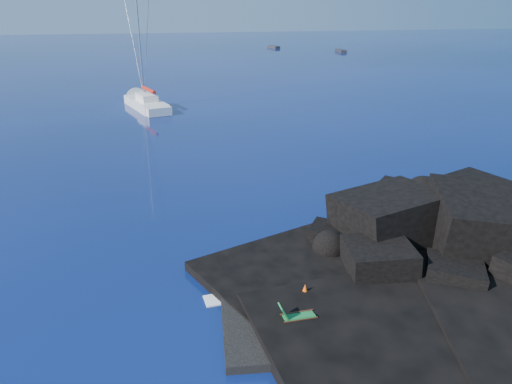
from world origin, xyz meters
TOP-DOWN VIEW (x-y plane):
  - ground at (0.00, 0.00)m, footprint 400.00×400.00m
  - headland at (13.00, 3.00)m, footprint 24.00×24.00m
  - beach at (4.50, 0.50)m, footprint 9.08×6.86m
  - surf_foam at (5.00, 5.00)m, footprint 10.00×8.00m
  - sailboat at (-2.51, 46.24)m, footprint 6.91×14.49m
  - deck_chair at (3.21, -0.04)m, footprint 1.47×0.69m
  - towel at (5.64, 1.34)m, footprint 1.86×1.36m
  - sunbather at (5.64, 1.34)m, footprint 1.65×0.98m
  - marker_cone at (4.00, 1.70)m, footprint 0.48×0.48m
  - distant_boat_a at (32.68, 123.66)m, footprint 2.63×5.00m
  - distant_boat_b at (46.76, 108.83)m, footprint 1.65×4.87m

SIDE VIEW (x-z plane):
  - ground at x=0.00m, z-range 0.00..0.00m
  - headland at x=13.00m, z-range -1.80..1.80m
  - beach at x=4.50m, z-range -0.35..0.35m
  - surf_foam at x=5.00m, z-range -0.03..0.03m
  - sailboat at x=-2.51m, z-range -7.46..7.46m
  - distant_boat_a at x=32.68m, z-range -0.32..0.32m
  - distant_boat_b at x=46.76m, z-range -0.32..0.32m
  - towel at x=5.64m, z-range 0.35..0.39m
  - sunbather at x=5.64m, z-range 0.39..0.63m
  - marker_cone at x=4.00m, z-range 0.35..0.96m
  - deck_chair at x=3.21m, z-range 0.35..1.34m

